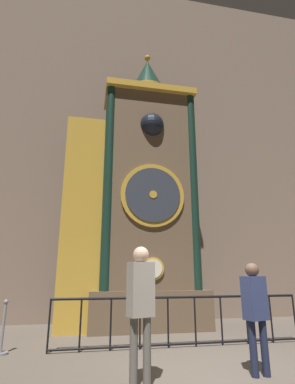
{
  "coord_description": "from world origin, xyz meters",
  "views": [
    {
      "loc": [
        -2.09,
        -4.37,
        1.45
      ],
      "look_at": [
        -0.38,
        4.14,
        3.79
      ],
      "focal_mm": 28.0,
      "sensor_mm": 36.0,
      "label": 1
    }
  ],
  "objects_px": {
    "clock_tower": "(136,199)",
    "visitor_near": "(141,298)",
    "visitor_far": "(255,306)",
    "stanchion_post": "(2,336)"
  },
  "relations": [
    {
      "from": "clock_tower",
      "to": "visitor_far",
      "type": "relative_size",
      "value": 5.43
    },
    {
      "from": "clock_tower",
      "to": "visitor_near",
      "type": "height_order",
      "value": "clock_tower"
    },
    {
      "from": "visitor_near",
      "to": "visitor_far",
      "type": "xyz_separation_m",
      "value": [
        1.78,
        0.1,
        -0.14
      ]
    },
    {
      "from": "clock_tower",
      "to": "stanchion_post",
      "type": "distance_m",
      "value": 4.74
    },
    {
      "from": "clock_tower",
      "to": "stanchion_post",
      "type": "xyz_separation_m",
      "value": [
        -2.8,
        -2.03,
        -3.25
      ]
    },
    {
      "from": "clock_tower",
      "to": "visitor_near",
      "type": "xyz_separation_m",
      "value": [
        -0.57,
        -4.17,
        -2.45
      ]
    },
    {
      "from": "visitor_near",
      "to": "stanchion_post",
      "type": "relative_size",
      "value": 1.9
    },
    {
      "from": "visitor_near",
      "to": "stanchion_post",
      "type": "bearing_deg",
      "value": 118.65
    },
    {
      "from": "visitor_near",
      "to": "visitor_far",
      "type": "bearing_deg",
      "value": -14.31
    },
    {
      "from": "visitor_far",
      "to": "stanchion_post",
      "type": "bearing_deg",
      "value": 136.27
    }
  ]
}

